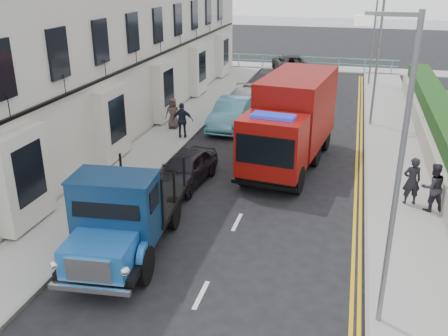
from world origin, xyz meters
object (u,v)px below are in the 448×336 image
bedford_lorry (119,222)px  red_lorry (292,119)px  lamp_far (373,26)px  parked_car_front (185,168)px  lamp_near (394,163)px  lamp_mid (376,48)px  pedestrian_east_near (412,181)px

bedford_lorry → red_lorry: red_lorry is taller
lamp_far → parked_car_front: 20.89m
lamp_near → parked_car_front: (-6.78, 6.53, -3.37)m
parked_car_front → red_lorry: bearing=46.6°
lamp_mid → parked_car_front: lamp_mid is taller
bedford_lorry → pedestrian_east_near: bedford_lorry is taller
bedford_lorry → parked_car_front: (0.02, 5.54, -0.57)m
pedestrian_east_near → bedford_lorry: bearing=20.7°
bedford_lorry → lamp_near: bearing=-13.9°
parked_car_front → pedestrian_east_near: 8.08m
red_lorry → pedestrian_east_near: red_lorry is taller
parked_car_front → pedestrian_east_near: (8.07, 0.09, 0.33)m
lamp_mid → bedford_lorry: 16.71m
lamp_near → pedestrian_east_near: size_ratio=4.15×
lamp_mid → bedford_lorry: size_ratio=1.23×
lamp_far → pedestrian_east_near: (1.29, -19.38, -3.03)m
lamp_far → red_lorry: size_ratio=0.98×
lamp_mid → lamp_far: size_ratio=1.00×
bedford_lorry → parked_car_front: bedford_lorry is taller
bedford_lorry → pedestrian_east_near: bearing=29.3°
lamp_far → bedford_lorry: lamp_far is taller
lamp_mid → parked_car_front: size_ratio=1.89×
lamp_far → bedford_lorry: 26.07m
red_lorry → lamp_mid: bearing=70.5°
red_lorry → parked_car_front: red_lorry is taller
parked_car_front → bedford_lorry: bearing=-84.4°
lamp_near → parked_car_front: lamp_near is taller
parked_car_front → pedestrian_east_near: pedestrian_east_near is taller
lamp_mid → bedford_lorry: lamp_mid is taller
lamp_near → red_lorry: bearing=108.5°
lamp_mid → lamp_far: 10.00m
lamp_mid → lamp_far: same height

